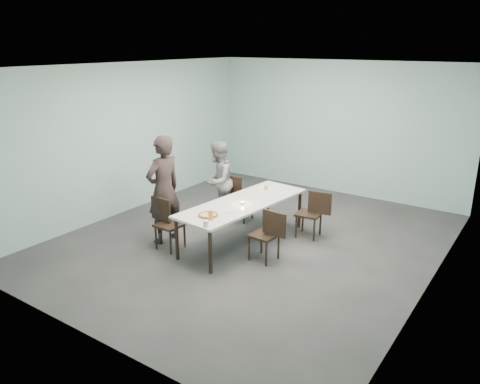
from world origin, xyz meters
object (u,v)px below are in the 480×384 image
Objects in this scene: chair_far_right at (313,211)px; side_plate at (230,211)px; tealight at (242,203)px; diner_near at (164,190)px; chair_near_left at (166,220)px; beer_glass at (211,215)px; chair_near_right at (268,232)px; amber_tumbler at (266,188)px; diner_far at (218,181)px; pizza at (208,215)px; chair_far_left at (237,195)px; table at (243,205)px; water_tumbler at (206,223)px.

chair_far_right reaches higher than side_plate.
diner_near is at bearing -153.65° from tealight.
tealight is (1.02, 0.80, 0.27)m from chair_near_left.
beer_glass is at bearing -2.94° from chair_near_left.
diner_near is (-1.91, -0.33, 0.45)m from chair_near_right.
amber_tumbler is at bearing 95.59° from side_plate.
diner_far is (-0.09, 1.58, 0.29)m from chair_near_left.
side_plate is (0.16, 0.37, -0.01)m from pizza.
chair_far_left is at bearing 172.35° from diner_near.
diner_far is at bearing 147.62° from table.
water_tumbler is at bearing -71.25° from chair_far_left.
chair_near_right is 2.56× the size of pizza.
chair_far_right is at bearing 44.52° from table.
chair_near_right is at bearing -27.98° from table.
table is 0.87m from chair_near_right.
table is at bearing 45.36° from chair_near_left.
chair_far_right is 0.55× the size of diner_far.
beer_glass is at bearing 18.82° from diner_far.
diner_far is (-1.79, 1.06, 0.29)m from chair_near_right.
amber_tumbler is at bearing 96.19° from tealight.
chair_near_left reaches higher than side_plate.
chair_near_right is 15.54× the size of tealight.
chair_far_left is (0.22, 1.79, 0.00)m from chair_near_left.
chair_far_left is 4.83× the size of side_plate.
diner_near is 12.63× the size of beer_glass.
chair_far_right is 10.88× the size of amber_tumbler.
chair_far_right reaches higher than tealight.
diner_far is (-0.31, -0.21, 0.29)m from chair_far_left.
pizza is (-0.07, -0.89, 0.08)m from table.
chair_near_left is 1.00× the size of chair_near_right.
tealight is 0.70× the size of amber_tumbler.
diner_near is 21.06× the size of water_tumbler.
diner_far is (-1.94, -0.23, 0.29)m from chair_far_right.
diner_near is 1.44m from water_tumbler.
chair_far_right is 4.83× the size of side_plate.
chair_near_right is at bearing -56.99° from amber_tumbler.
chair_near_right is 1.99m from diner_near.
tealight is at bearing -83.81° from amber_tumbler.
pizza reaches higher than side_plate.
amber_tumbler is (0.70, -0.06, 0.29)m from chair_far_left.
chair_near_right is 2.09m from diner_far.
side_plate is (1.26, 0.21, -0.19)m from diner_near.
amber_tumbler is at bearing 93.31° from beer_glass.
chair_far_right is 2.09m from beer_glass.
side_plate is (1.05, 0.40, 0.25)m from chair_near_left.
beer_glass reaches higher than side_plate.
amber_tumbler is at bearing -52.75° from chair_near_right.
water_tumbler is 2.07m from amber_tumbler.
amber_tumbler is (1.00, 0.15, 0.00)m from diner_far.
chair_near_right is (0.75, -0.40, -0.19)m from table.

